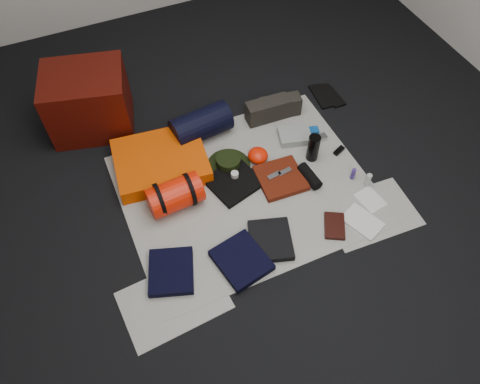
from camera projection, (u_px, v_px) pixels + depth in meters
name	position (u px, v px, depth m)	size (l,w,h in m)	color
floor	(246.00, 190.00, 3.13)	(4.50, 4.50, 0.02)	black
newspaper_mat	(246.00, 189.00, 3.12)	(1.60, 1.30, 0.01)	beige
newspaper_sheet_front_left	(174.00, 300.00, 2.65)	(0.58, 0.40, 0.00)	beige
newspaper_sheet_front_right	(370.00, 213.00, 3.00)	(0.58, 0.40, 0.00)	beige
red_cabinet	(88.00, 101.00, 3.29)	(0.55, 0.46, 0.46)	#460B05
sleeping_pad	(161.00, 161.00, 3.18)	(0.61, 0.50, 0.11)	#EE4A02
stuff_sack	(175.00, 195.00, 2.96)	(0.20, 0.20, 0.34)	red
sack_strap_left	(160.00, 200.00, 2.93)	(0.22, 0.22, 0.03)	black
sack_strap_right	(190.00, 189.00, 2.98)	(0.22, 0.22, 0.03)	black
navy_duffel	(201.00, 125.00, 3.31)	(0.22, 0.22, 0.42)	black
boonie_brim	(229.00, 166.00, 3.23)	(0.30, 0.30, 0.01)	black
boonie_crown	(228.00, 162.00, 3.19)	(0.17, 0.17, 0.07)	black
hiking_boot_left	(268.00, 110.00, 3.44)	(0.32, 0.12, 0.16)	black
hiking_boot_right	(280.00, 106.00, 3.47)	(0.30, 0.11, 0.15)	black
flip_flop_left	(321.00, 96.00, 3.64)	(0.10, 0.27, 0.02)	black
flip_flop_right	(331.00, 95.00, 3.65)	(0.10, 0.27, 0.02)	black
trousers_navy_a	(171.00, 272.00, 2.73)	(0.26, 0.29, 0.05)	black
trousers_navy_b	(241.00, 260.00, 2.77)	(0.27, 0.31, 0.05)	black
trousers_charcoal	(271.00, 240.00, 2.86)	(0.25, 0.29, 0.04)	black
black_tshirt	(234.00, 182.00, 3.13)	(0.32, 0.30, 0.03)	black
red_shirt	(281.00, 178.00, 3.14)	(0.30, 0.30, 0.04)	#551709
orange_stuff_sack	(258.00, 155.00, 3.23)	(0.14, 0.14, 0.09)	red
first_aid_pouch	(295.00, 136.00, 3.36)	(0.22, 0.17, 0.06)	gray
water_bottle	(313.00, 148.00, 3.19)	(0.08, 0.08, 0.21)	black
speaker	(310.00, 176.00, 3.13)	(0.08, 0.08, 0.20)	black
compact_camera	(321.00, 138.00, 3.36)	(0.09, 0.05, 0.03)	#AEAEB3
cyan_case	(312.00, 131.00, 3.41)	(0.10, 0.06, 0.03)	#0F4997
toiletry_purple	(353.00, 174.00, 3.13)	(0.03, 0.03, 0.09)	navy
toiletry_clear	(368.00, 180.00, 3.09)	(0.04, 0.04, 0.11)	#A0A5A0
paperback_book	(334.00, 226.00, 2.93)	(0.12, 0.19, 0.03)	black
map_booklet	(362.00, 222.00, 2.95)	(0.16, 0.24, 0.01)	silver
map_printout	(370.00, 200.00, 3.06)	(0.14, 0.18, 0.01)	silver
sunglasses	(339.00, 151.00, 3.30)	(0.09, 0.04, 0.02)	black
key_cluster	(171.00, 288.00, 2.69)	(0.08, 0.08, 0.01)	#AEAEB3
tape_roll	(235.00, 175.00, 3.12)	(0.05, 0.05, 0.04)	beige
energy_bar_a	(274.00, 176.00, 3.12)	(0.10, 0.04, 0.01)	#AEAEB3
energy_bar_b	(285.00, 172.00, 3.14)	(0.10, 0.04, 0.01)	#AEAEB3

